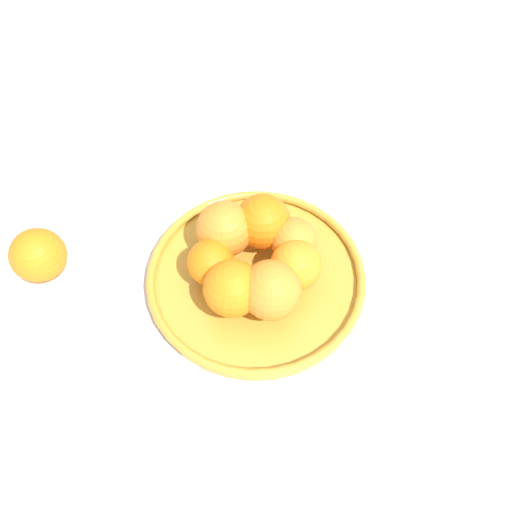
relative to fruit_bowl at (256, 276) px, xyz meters
name	(u,v)px	position (x,y,z in m)	size (l,w,h in m)	color
ground_plane	(256,280)	(0.00, 0.00, -0.01)	(4.00, 4.00, 0.00)	silver
fruit_bowl	(256,276)	(0.00, 0.00, 0.00)	(0.32, 0.32, 0.03)	gold
orange_pile	(255,255)	(0.00, 0.00, 0.05)	(0.19, 0.20, 0.08)	orange
stray_orange	(38,255)	(-0.31, -0.06, 0.03)	(0.08, 0.08, 0.08)	orange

